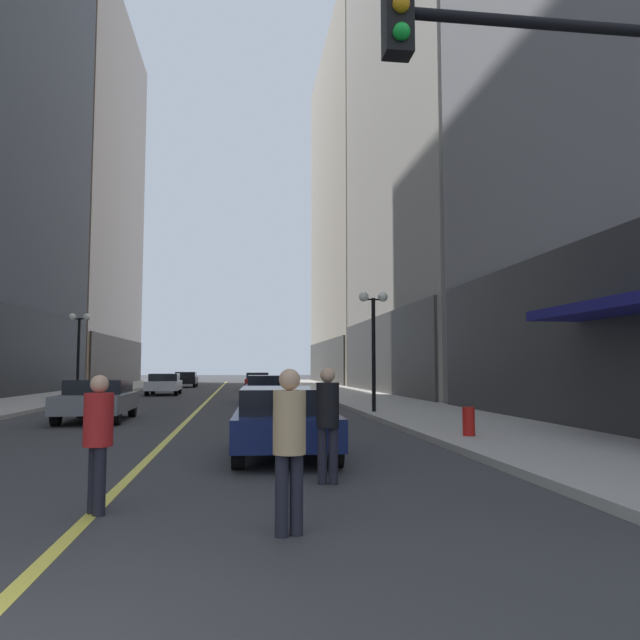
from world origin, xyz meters
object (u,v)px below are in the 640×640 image
Objects in this scene: pedestrian_in_tan_trench at (289,438)px; car_black at (186,379)px; pedestrian_in_black_coat at (328,416)px; street_lamp_left_far at (79,337)px; fire_hydrant_right at (469,425)px; car_white at (164,383)px; car_blue at (264,388)px; car_red at (257,381)px; traffic_light_near_right at (606,166)px; car_navy at (285,418)px; car_grey at (98,398)px; pedestrian_in_red_jacket at (98,433)px; street_lamp_right_mid at (373,324)px.

car_black is at bearing 96.32° from pedestrian_in_tan_trench.
pedestrian_in_black_coat is 24.67m from street_lamp_left_far.
pedestrian_in_black_coat is 2.14× the size of fire_hydrant_right.
car_blue is at bearing -56.61° from car_white.
traffic_light_near_right is (2.41, -40.70, 3.02)m from car_red.
car_navy is at bearing 113.93° from traffic_light_near_right.
car_red is (5.77, 25.95, -0.00)m from car_grey.
pedestrian_in_tan_trench reaches higher than car_red.
car_black is at bearing 103.88° from fire_hydrant_right.
street_lamp_left_far is at bearing 170.42° from car_blue.
street_lamp_left_far is (-6.44, 24.16, 2.32)m from pedestrian_in_red_jacket.
street_lamp_left_far is at bearing -122.58° from car_red.
car_red is at bearing 89.68° from car_blue.
car_navy is at bearing -82.38° from car_black.
pedestrian_in_red_jacket reaches higher than fire_hydrant_right.
car_navy is at bearing -159.73° from fire_hydrant_right.
street_lamp_left_far is at bearing 114.24° from traffic_light_near_right.
car_white is 27.48m from fire_hydrant_right.
pedestrian_in_tan_trench is 26.87m from street_lamp_left_far.
street_lamp_left_far is at bearing 114.35° from car_navy.
car_blue is at bearing 82.93° from pedestrian_in_red_jacket.
car_black is 2.59× the size of pedestrian_in_red_jacket.
pedestrian_in_black_coat is at bearing 26.50° from pedestrian_in_red_jacket.
car_navy is at bearing -65.65° from street_lamp_left_far.
car_white is 8.52m from street_lamp_left_far.
car_white is (-0.24, 18.76, 0.00)m from car_grey.
pedestrian_in_black_coat is (0.14, -21.14, 0.28)m from car_blue.
street_lamp_right_mid is at bearing -82.13° from car_red.
car_red is 0.96× the size of street_lamp_left_far.
car_black is 47.73m from pedestrian_in_tan_trench.
car_blue is 10.76m from car_white.
street_lamp_left_far is at bearing -114.15° from car_white.
car_grey is 0.78× the size of traffic_light_near_right.
street_lamp_right_mid is at bearing 93.69° from fire_hydrant_right.
street_lamp_left_far reaches higher than car_red.
pedestrian_in_red_jacket reaches higher than car_red.
fire_hydrant_right is (13.30, -18.19, -2.86)m from street_lamp_left_far.
car_blue is 1.08× the size of street_lamp_right_mid.
car_navy is 5.04m from pedestrian_in_red_jacket.
car_black is 33.97m from street_lamp_right_mid.
car_navy is 2.74× the size of pedestrian_in_red_jacket.
street_lamp_right_mid is 5.54× the size of fire_hydrant_right.
pedestrian_in_black_coat is 0.39× the size of street_lamp_right_mid.
car_grey is 13.15m from pedestrian_in_red_jacket.
fire_hydrant_right is (4.05, -16.63, -0.32)m from car_blue.
pedestrian_in_black_coat reaches higher than car_navy.
street_lamp_right_mid reaches higher than pedestrian_in_black_coat.
car_white is at bearing 123.39° from car_blue.
car_white is 1.11× the size of car_red.
car_grey and car_black have the same top height.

